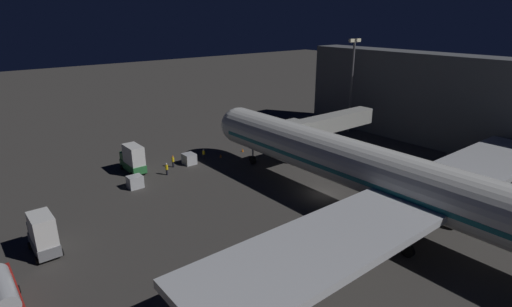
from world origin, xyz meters
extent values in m
plane|color=#383533|center=(0.00, 0.00, 0.00)|extent=(320.00, 320.00, 0.00)
cylinder|color=silver|center=(0.00, 11.91, 5.38)|extent=(5.53, 59.68, 5.53)
sphere|color=silver|center=(0.00, -17.93, 5.38)|extent=(5.42, 5.42, 5.42)
cube|color=#146670|center=(0.00, 11.91, 4.97)|extent=(5.58, 57.29, 0.50)
cube|color=black|center=(0.00, -16.27, 6.35)|extent=(3.04, 1.40, 0.90)
cube|color=#B7BABF|center=(0.00, 12.66, 4.42)|extent=(53.83, 8.00, 0.70)
cylinder|color=#B7BABF|center=(-8.85, 11.66, 2.45)|extent=(2.92, 4.57, 2.92)
cylinder|color=black|center=(-8.85, 9.37, 2.45)|extent=(2.48, 0.15, 2.48)
cylinder|color=#B7BABF|center=(8.85, 11.66, 2.45)|extent=(2.92, 4.57, 2.92)
cylinder|color=black|center=(8.85, 9.37, 2.45)|extent=(2.48, 0.15, 2.48)
cylinder|color=#B7BABF|center=(0.00, -14.43, 2.21)|extent=(0.28, 0.28, 2.02)
cylinder|color=black|center=(0.00, -14.43, 0.60)|extent=(0.45, 1.20, 1.20)
cylinder|color=#B7BABF|center=(-4.20, 13.66, 2.21)|extent=(0.28, 0.28, 2.02)
cylinder|color=black|center=(-4.20, 13.01, 0.60)|extent=(0.45, 1.20, 1.20)
cylinder|color=black|center=(-4.20, 14.31, 0.60)|extent=(0.45, 1.20, 1.20)
cylinder|color=#B7BABF|center=(4.20, 13.66, 2.21)|extent=(0.28, 0.28, 2.02)
cylinder|color=black|center=(4.20, 13.01, 0.60)|extent=(0.45, 1.20, 1.20)
cylinder|color=black|center=(4.20, 14.31, 0.60)|extent=(0.45, 1.20, 1.20)
cube|color=#9E9E99|center=(-12.64, -9.83, 5.38)|extent=(17.08, 2.60, 2.50)
cube|color=#9E9E99|center=(-4.10, -9.83, 5.38)|extent=(3.20, 3.40, 3.00)
cube|color=black|center=(-2.70, -9.83, 5.38)|extent=(0.70, 3.20, 2.70)
cylinder|color=#B7BABF|center=(-5.10, -9.83, 2.07)|extent=(0.56, 0.56, 4.13)
cylinder|color=black|center=(-5.70, -9.83, 0.30)|extent=(0.25, 0.60, 0.60)
cylinder|color=black|center=(-4.50, -9.83, 0.30)|extent=(0.25, 0.60, 0.60)
cylinder|color=#59595E|center=(-25.50, -16.69, 8.47)|extent=(0.40, 0.40, 16.95)
cube|color=#F9EFC6|center=(-26.40, -16.69, 17.20)|extent=(1.10, 0.50, 0.60)
cube|color=#F9EFC6|center=(-24.60, -16.69, 17.20)|extent=(1.10, 0.50, 0.60)
cube|color=maroon|center=(34.85, -0.66, 0.90)|extent=(2.10, 6.05, 1.10)
cylinder|color=#B7BABF|center=(34.85, -0.46, 2.30)|extent=(1.70, 5.14, 1.70)
cylinder|color=black|center=(33.74, -2.78, 0.35)|extent=(0.24, 0.70, 0.70)
cube|color=slate|center=(30.57, -7.96, 0.90)|extent=(2.00, 4.55, 1.10)
cube|color=silver|center=(30.57, -7.39, 2.81)|extent=(1.90, 3.19, 2.73)
cube|color=slate|center=(30.57, -9.43, 2.00)|extent=(1.80, 1.60, 1.10)
cylinder|color=black|center=(29.51, -9.55, 0.35)|extent=(0.24, 0.70, 0.70)
cylinder|color=black|center=(31.63, -9.55, 0.35)|extent=(0.24, 0.70, 0.70)
cylinder|color=black|center=(29.51, -6.36, 0.35)|extent=(0.24, 0.70, 0.70)
cylinder|color=black|center=(31.63, -6.36, 0.35)|extent=(0.24, 0.70, 0.70)
cube|color=#287038|center=(15.56, -22.74, 0.90)|extent=(2.00, 5.17, 1.10)
cube|color=silver|center=(15.56, -22.09, 2.79)|extent=(1.90, 3.62, 2.69)
cube|color=#287038|center=(15.56, -24.52, 2.00)|extent=(1.80, 1.60, 1.10)
cylinder|color=black|center=(14.50, -24.55, 0.35)|extent=(0.24, 0.70, 0.70)
cylinder|color=black|center=(16.62, -24.55, 0.35)|extent=(0.24, 0.70, 0.70)
cylinder|color=black|center=(14.50, -20.93, 0.35)|extent=(0.24, 0.70, 0.70)
cylinder|color=black|center=(16.62, -20.93, 0.35)|extent=(0.24, 0.70, 0.70)
cube|color=#B7BABF|center=(17.67, -17.06, 0.82)|extent=(1.87, 1.55, 1.64)
cube|color=#B7BABF|center=(7.64, -20.41, 0.82)|extent=(1.73, 1.86, 1.64)
cylinder|color=black|center=(10.21, -20.72, 0.44)|extent=(0.28, 0.28, 0.88)
cylinder|color=yellow|center=(10.21, -20.72, 1.21)|extent=(0.40, 0.40, 0.65)
sphere|color=tan|center=(10.21, -20.72, 1.66)|extent=(0.24, 0.24, 0.24)
sphere|color=orange|center=(10.21, -20.72, 1.71)|extent=(0.23, 0.23, 0.23)
cylinder|color=black|center=(12.37, -18.49, 0.41)|extent=(0.28, 0.28, 0.82)
cylinder|color=yellow|center=(12.37, -18.49, 1.16)|extent=(0.40, 0.40, 0.68)
sphere|color=tan|center=(12.37, -18.49, 1.62)|extent=(0.24, 0.24, 0.24)
sphere|color=white|center=(12.37, -18.49, 1.67)|extent=(0.23, 0.23, 0.23)
cylinder|color=black|center=(4.83, -20.73, 0.44)|extent=(0.28, 0.28, 0.87)
cylinder|color=yellow|center=(4.83, -20.73, 1.15)|extent=(0.40, 0.40, 0.55)
sphere|color=tan|center=(4.83, -20.73, 1.55)|extent=(0.24, 0.24, 0.24)
sphere|color=white|center=(4.83, -20.73, 1.60)|extent=(0.23, 0.23, 0.23)
cone|color=orange|center=(-2.20, -19.93, 0.28)|extent=(0.36, 0.36, 0.55)
cone|color=orange|center=(2.20, -19.93, 0.28)|extent=(0.36, 0.36, 0.55)
camera|label=1|loc=(35.74, 30.63, 21.58)|focal=28.12mm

